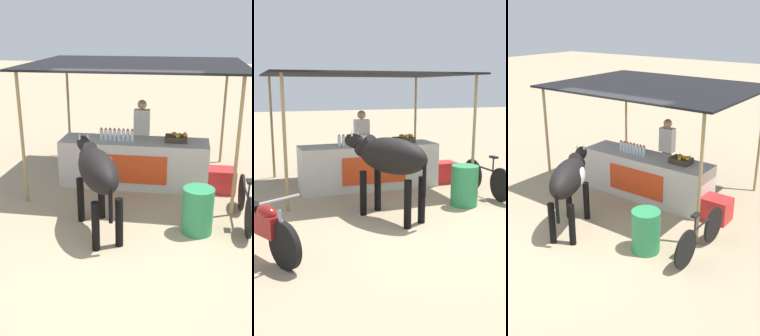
# 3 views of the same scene
# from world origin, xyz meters

# --- Properties ---
(ground_plane) EXTENTS (60.00, 60.00, 0.00)m
(ground_plane) POSITION_xyz_m (0.00, 0.00, 0.00)
(ground_plane) COLOR tan
(stall_counter) EXTENTS (3.00, 0.82, 0.96)m
(stall_counter) POSITION_xyz_m (0.00, 2.20, 0.48)
(stall_counter) COLOR beige
(stall_counter) RESTS_ON ground
(stall_awning) EXTENTS (4.20, 3.20, 2.47)m
(stall_awning) POSITION_xyz_m (0.00, 2.50, 2.37)
(stall_awning) COLOR black
(stall_awning) RESTS_ON ground
(water_bottle_row) EXTENTS (0.70, 0.07, 0.25)m
(water_bottle_row) POSITION_xyz_m (-0.35, 2.15, 1.07)
(water_bottle_row) COLOR silver
(water_bottle_row) RESTS_ON stall_counter
(fruit_crate) EXTENTS (0.44, 0.32, 0.18)m
(fruit_crate) POSITION_xyz_m (0.85, 2.25, 1.03)
(fruit_crate) COLOR #3F3326
(fruit_crate) RESTS_ON stall_counter
(vendor_behind_counter) EXTENTS (0.34, 0.22, 1.65)m
(vendor_behind_counter) POSITION_xyz_m (0.07, 2.95, 0.85)
(vendor_behind_counter) COLOR #383842
(vendor_behind_counter) RESTS_ON ground
(cooler_box) EXTENTS (0.60, 0.44, 0.48)m
(cooler_box) POSITION_xyz_m (1.75, 2.10, 0.24)
(cooler_box) COLOR red
(cooler_box) RESTS_ON ground
(water_barrel) EXTENTS (0.50, 0.50, 0.76)m
(water_barrel) POSITION_xyz_m (1.28, 0.35, 0.38)
(water_barrel) COLOR #2D8C51
(water_barrel) RESTS_ON ground
(cow) EXTENTS (1.18, 1.78, 1.44)m
(cow) POSITION_xyz_m (-0.31, 0.15, 1.03)
(cow) COLOR black
(cow) RESTS_ON ground
(motorcycle_parked) EXTENTS (0.96, 1.63, 0.90)m
(motorcycle_parked) POSITION_xyz_m (-2.45, -0.71, 0.43)
(motorcycle_parked) COLOR black
(motorcycle_parked) RESTS_ON ground
(bicycle_leaning) EXTENTS (0.10, 1.66, 0.85)m
(bicycle_leaning) POSITION_xyz_m (2.07, 0.82, 0.35)
(bicycle_leaning) COLOR black
(bicycle_leaning) RESTS_ON ground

